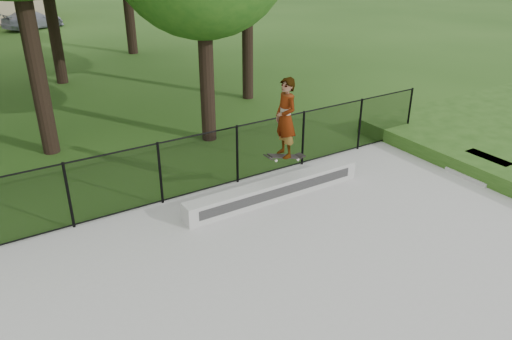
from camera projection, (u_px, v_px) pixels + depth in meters
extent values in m
cube|color=#B5B6B0|center=(275.00, 190.00, 11.59)|extent=(4.57, 0.40, 0.45)
imported|color=gray|center=(33.00, 20.00, 32.82)|extent=(3.97, 2.80, 1.15)
cube|color=black|center=(285.00, 156.00, 11.18)|extent=(0.82, 0.23, 0.24)
imported|color=#B2E6EA|center=(286.00, 118.00, 10.79)|extent=(0.48, 0.68, 1.77)
cylinder|color=black|center=(69.00, 196.00, 10.22)|extent=(0.06, 0.06, 1.50)
cylinder|color=black|center=(160.00, 173.00, 11.18)|extent=(0.06, 0.06, 1.50)
cylinder|color=black|center=(237.00, 154.00, 12.14)|extent=(0.06, 0.06, 1.50)
cylinder|color=black|center=(303.00, 138.00, 13.10)|extent=(0.06, 0.06, 1.50)
cylinder|color=black|center=(360.00, 124.00, 14.06)|extent=(0.06, 0.06, 1.50)
cylinder|color=black|center=(409.00, 112.00, 15.02)|extent=(0.06, 0.06, 1.50)
cylinder|color=black|center=(157.00, 143.00, 10.87)|extent=(16.00, 0.04, 0.04)
cylinder|color=black|center=(163.00, 201.00, 11.48)|extent=(16.00, 0.04, 0.04)
cube|color=black|center=(160.00, 173.00, 11.18)|extent=(16.00, 0.01, 1.50)
cube|color=#ADACA7|center=(469.00, 177.00, 12.69)|extent=(0.37, 1.20, 0.15)
cube|color=#ADACA7|center=(478.00, 171.00, 12.83)|extent=(0.37, 1.20, 0.30)
cube|color=#ADACA7|center=(487.00, 165.00, 12.96)|extent=(0.37, 1.20, 0.45)
cylinder|color=black|center=(33.00, 53.00, 13.11)|extent=(0.44, 0.44, 5.67)
cylinder|color=black|center=(207.00, 72.00, 14.36)|extent=(0.44, 0.44, 4.11)
cylinder|color=black|center=(247.00, 26.00, 17.93)|extent=(0.44, 0.44, 5.36)
cylinder|color=black|center=(52.00, 18.00, 19.91)|extent=(0.44, 0.44, 5.26)
cylinder|color=black|center=(129.00, 14.00, 25.40)|extent=(0.44, 0.44, 4.00)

